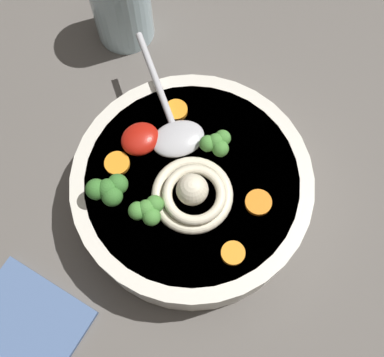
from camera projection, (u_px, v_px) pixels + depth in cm
name	position (u px, v px, depth cm)	size (l,w,h in cm)	color
table_slab	(172.00, 189.00, 59.08)	(100.52, 100.52, 3.65)	#5B5651
soup_bowl	(192.00, 189.00, 53.41)	(26.82, 26.82, 6.80)	silver
noodle_pile	(193.00, 193.00, 48.45)	(9.61, 9.42, 3.86)	beige
soup_spoon	(174.00, 128.00, 51.68)	(7.54, 17.51, 1.60)	#B7B7BC
chili_sauce_dollop	(140.00, 139.00, 51.00)	(4.35, 3.92, 1.96)	#B2190F
broccoli_floret_left	(108.00, 189.00, 47.62)	(4.37, 3.76, 3.45)	#7A9E60
broccoli_floret_rear	(217.00, 143.00, 49.94)	(3.58, 3.08, 2.83)	#7A9E60
broccoli_floret_right	(148.00, 210.00, 47.09)	(3.76, 3.24, 2.98)	#7A9E60
carrot_slice_front	(258.00, 202.00, 49.04)	(2.86, 2.86, 0.59)	orange
carrot_slice_far	(176.00, 110.00, 53.07)	(2.65, 2.65, 0.63)	orange
carrot_slice_extra_a	(229.00, 256.00, 46.90)	(2.49, 2.49, 0.73)	orange
carrot_slice_beside_noodles	(117.00, 163.00, 50.70)	(2.78, 2.78, 0.54)	orange
drinking_glass	(121.00, 3.00, 60.43)	(7.91, 7.91, 11.50)	silver
folded_napkin	(8.00, 351.00, 49.93)	(16.69, 12.33, 0.80)	#4C6693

